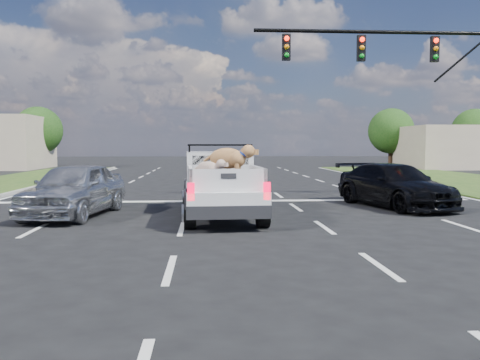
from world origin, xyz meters
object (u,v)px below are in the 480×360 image
at_px(traffic_signal, 429,73).
at_px(pickup_truck, 220,182).
at_px(black_coupe, 395,185).
at_px(silver_sedan, 74,189).

distance_m(traffic_signal, pickup_truck, 9.78).
bearing_deg(black_coupe, pickup_truck, -178.09).
height_order(silver_sedan, black_coupe, silver_sedan).
relative_size(traffic_signal, black_coupe, 1.87).
height_order(pickup_truck, silver_sedan, pickup_truck).
xyz_separation_m(traffic_signal, black_coupe, (-2.20, -2.56, -4.02)).
xyz_separation_m(pickup_truck, silver_sedan, (-4.17, 0.30, -0.19)).
height_order(traffic_signal, silver_sedan, traffic_signal).
bearing_deg(pickup_truck, traffic_signal, 25.97).
height_order(traffic_signal, black_coupe, traffic_signal).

